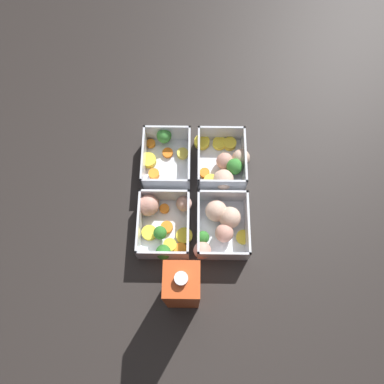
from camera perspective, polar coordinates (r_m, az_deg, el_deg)
name	(u,v)px	position (r m, az deg, el deg)	size (l,w,h in m)	color
ground_plane	(192,195)	(0.90, 0.00, -0.50)	(4.00, 4.00, 0.00)	#282321
container_near_left	(219,225)	(0.86, 4.13, -5.06)	(0.15, 0.13, 0.06)	silver
container_near_right	(223,164)	(0.92, 4.78, 4.34)	(0.17, 0.15, 0.06)	silver
container_far_left	(161,223)	(0.86, -4.72, -4.66)	(0.16, 0.14, 0.06)	silver
container_far_right	(163,156)	(0.93, -4.37, 5.49)	(0.15, 0.13, 0.06)	silver
juice_carton	(181,286)	(0.75, -1.75, -14.18)	(0.07, 0.07, 0.20)	#D14C1E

